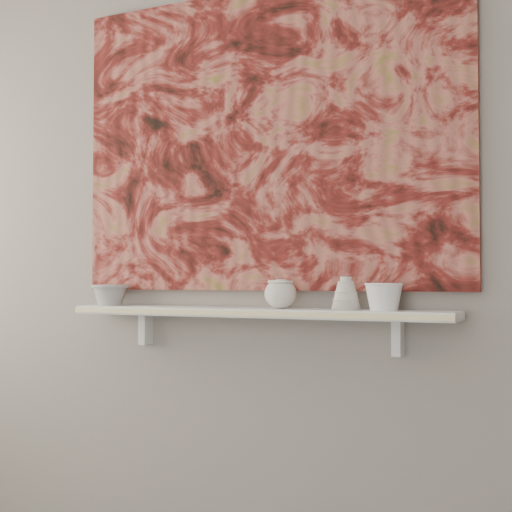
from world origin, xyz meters
The scene contains 11 objects.
wall_back centered at (0.00, 1.60, 1.35)m, with size 3.60×3.60×0.00m, color gray.
shelf centered at (0.00, 1.51, 0.92)m, with size 1.40×0.18×0.03m, color silver.
shelf_stripe centered at (0.00, 1.41, 0.92)m, with size 1.40×0.01×0.02m, color beige.
bracket_left centered at (-0.49, 1.57, 0.84)m, with size 0.03×0.06×0.12m, color silver.
bracket_right centered at (0.49, 1.57, 0.84)m, with size 0.03×0.06×0.12m, color silver.
painting centered at (0.00, 1.59, 1.54)m, with size 1.50×0.03×1.10m, color maroon.
house_motif centered at (0.45, 1.57, 1.23)m, with size 0.09×0.00×0.08m, color black.
bowl_grey centered at (-0.61, 1.51, 0.97)m, with size 0.14×0.14×0.08m, color gray, non-canonical shape.
cup_cream centered at (0.10, 1.51, 0.98)m, with size 0.11×0.11×0.10m, color beige, non-canonical shape.
bell_vessel centered at (0.33, 1.51, 0.98)m, with size 0.10×0.10×0.11m, color beige, non-canonical shape.
bowl_white centered at (0.46, 1.51, 0.97)m, with size 0.12×0.12×0.09m, color white, non-canonical shape.
Camera 1 is at (1.06, -0.74, 1.03)m, focal length 50.00 mm.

